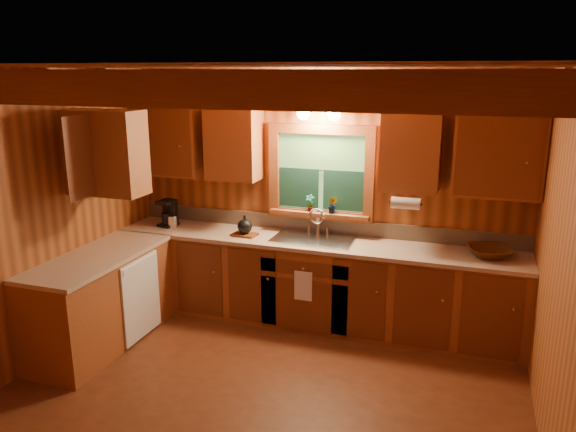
# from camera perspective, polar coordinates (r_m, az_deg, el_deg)

# --- Properties ---
(room) EXTENTS (4.20, 4.20, 4.20)m
(room) POSITION_cam_1_polar(r_m,az_deg,el_deg) (4.11, -3.60, -3.36)
(room) COLOR #5C2C16
(room) RESTS_ON ground
(ceiling_beams) EXTENTS (4.20, 2.54, 0.18)m
(ceiling_beams) POSITION_cam_1_polar(r_m,az_deg,el_deg) (3.90, -3.88, 13.48)
(ceiling_beams) COLOR brown
(ceiling_beams) RESTS_ON room
(base_cabinets) EXTENTS (4.20, 2.22, 0.86)m
(base_cabinets) POSITION_cam_1_polar(r_m,az_deg,el_deg) (5.70, -3.17, -7.39)
(base_cabinets) COLOR brown
(base_cabinets) RESTS_ON ground
(countertop) EXTENTS (4.20, 2.24, 0.04)m
(countertop) POSITION_cam_1_polar(r_m,az_deg,el_deg) (5.54, -3.07, -3.07)
(countertop) COLOR tan
(countertop) RESTS_ON base_cabinets
(backsplash) EXTENTS (4.20, 0.02, 0.16)m
(backsplash) POSITION_cam_1_polar(r_m,az_deg,el_deg) (5.91, 3.38, -0.94)
(backsplash) COLOR tan
(backsplash) RESTS_ON room
(dishwasher_panel) EXTENTS (0.02, 0.60, 0.80)m
(dishwasher_panel) POSITION_cam_1_polar(r_m,az_deg,el_deg) (5.64, -14.86, -8.15)
(dishwasher_panel) COLOR white
(dishwasher_panel) RESTS_ON base_cabinets
(upper_cabinets) EXTENTS (4.19, 1.77, 0.78)m
(upper_cabinets) POSITION_cam_1_polar(r_m,az_deg,el_deg) (5.48, -3.52, 7.02)
(upper_cabinets) COLOR brown
(upper_cabinets) RESTS_ON room
(window) EXTENTS (1.12, 0.08, 1.00)m
(window) POSITION_cam_1_polar(r_m,az_deg,el_deg) (5.77, 3.42, 4.27)
(window) COLOR brown
(window) RESTS_ON room
(window_sill) EXTENTS (1.06, 0.14, 0.04)m
(window_sill) POSITION_cam_1_polar(r_m,az_deg,el_deg) (5.81, 3.23, 0.23)
(window_sill) COLOR brown
(window_sill) RESTS_ON room
(wall_sconce) EXTENTS (0.45, 0.21, 0.17)m
(wall_sconce) POSITION_cam_1_polar(r_m,az_deg,el_deg) (5.57, 3.18, 10.50)
(wall_sconce) COLOR black
(wall_sconce) RESTS_ON room
(paper_towel_roll) EXTENTS (0.27, 0.11, 0.11)m
(paper_towel_roll) POSITION_cam_1_polar(r_m,az_deg,el_deg) (5.31, 12.03, 1.29)
(paper_towel_roll) COLOR white
(paper_towel_roll) RESTS_ON upper_cabinets
(dish_towel) EXTENTS (0.18, 0.01, 0.30)m
(dish_towel) POSITION_cam_1_polar(r_m,az_deg,el_deg) (5.49, 1.57, -7.22)
(dish_towel) COLOR white
(dish_towel) RESTS_ON base_cabinets
(sink) EXTENTS (0.82, 0.48, 0.43)m
(sink) POSITION_cam_1_polar(r_m,az_deg,el_deg) (5.68, 2.60, -2.87)
(sink) COLOR silver
(sink) RESTS_ON countertop
(coffee_maker) EXTENTS (0.16, 0.21, 0.29)m
(coffee_maker) POSITION_cam_1_polar(r_m,az_deg,el_deg) (6.29, -12.20, 0.33)
(coffee_maker) COLOR black
(coffee_maker) RESTS_ON countertop
(utensil_crock) EXTENTS (0.11, 0.11, 0.30)m
(utensil_crock) POSITION_cam_1_polar(r_m,az_deg,el_deg) (6.22, -11.81, -0.49)
(utensil_crock) COLOR silver
(utensil_crock) RESTS_ON countertop
(cutting_board) EXTENTS (0.27, 0.20, 0.02)m
(cutting_board) POSITION_cam_1_polar(r_m,az_deg,el_deg) (5.82, -4.47, -1.91)
(cutting_board) COLOR #612D14
(cutting_board) RESTS_ON countertop
(teakettle) EXTENTS (0.15, 0.15, 0.20)m
(teakettle) POSITION_cam_1_polar(r_m,az_deg,el_deg) (5.79, -4.49, -1.07)
(teakettle) COLOR black
(teakettle) RESTS_ON cutting_board
(wicker_basket) EXTENTS (0.49, 0.49, 0.10)m
(wicker_basket) POSITION_cam_1_polar(r_m,az_deg,el_deg) (5.46, 20.05, -3.50)
(wicker_basket) COLOR #48230C
(wicker_basket) RESTS_ON countertop
(potted_plant_left) EXTENTS (0.10, 0.07, 0.18)m
(potted_plant_left) POSITION_cam_1_polar(r_m,az_deg,el_deg) (5.80, 2.26, 1.35)
(potted_plant_left) COLOR #612D14
(potted_plant_left) RESTS_ON window_sill
(potted_plant_right) EXTENTS (0.12, 0.11, 0.18)m
(potted_plant_right) POSITION_cam_1_polar(r_m,az_deg,el_deg) (5.74, 4.62, 1.15)
(potted_plant_right) COLOR #612D14
(potted_plant_right) RESTS_ON window_sill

